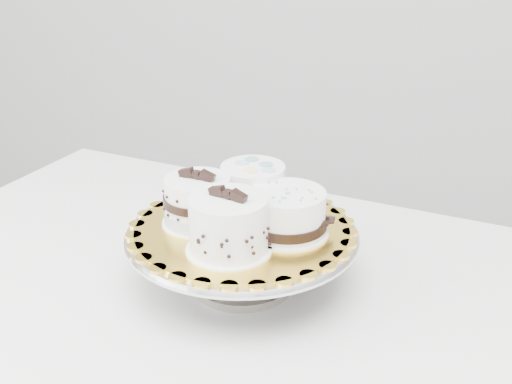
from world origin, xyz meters
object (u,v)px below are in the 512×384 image
(table, at_px, (226,333))
(cake_dots, at_px, (253,188))
(cake_stand, at_px, (242,247))
(cake_swirl, at_px, (228,226))
(cake_ribbon, at_px, (288,214))
(cake_board, at_px, (242,228))
(cake_banded, at_px, (198,203))

(table, bearing_deg, cake_dots, 84.94)
(cake_stand, distance_m, cake_swirl, 0.10)
(cake_ribbon, bearing_deg, cake_stand, -156.97)
(cake_board, xyz_separation_m, cake_dots, (-0.00, 0.06, 0.04))
(cake_banded, bearing_deg, cake_dots, 53.62)
(table, relative_size, cake_dots, 10.60)
(cake_ribbon, bearing_deg, table, -146.82)
(cake_stand, distance_m, cake_banded, 0.09)
(table, xyz_separation_m, cake_board, (0.02, 0.02, 0.18))
(cake_stand, xyz_separation_m, cake_banded, (-0.06, -0.01, 0.07))
(cake_swirl, xyz_separation_m, cake_ribbon, (0.06, 0.07, -0.01))
(cake_dots, height_order, cake_ribbon, cake_dots)
(cake_stand, distance_m, cake_dots, 0.09)
(cake_dots, bearing_deg, cake_ribbon, -37.73)
(table, distance_m, cake_board, 0.18)
(cake_board, height_order, cake_banded, cake_banded)
(cake_swirl, height_order, cake_banded, cake_swirl)
(cake_banded, bearing_deg, cake_stand, 11.01)
(table, xyz_separation_m, cake_swirl, (0.03, -0.05, 0.21))
(table, height_order, cake_banded, cake_banded)
(cake_banded, height_order, cake_ribbon, cake_banded)
(table, distance_m, cake_dots, 0.23)
(cake_stand, bearing_deg, cake_board, 116.57)
(cake_dots, xyz_separation_m, cake_ribbon, (0.07, -0.06, -0.01))
(table, bearing_deg, cake_swirl, -55.59)
(cake_dots, bearing_deg, cake_board, -85.37)
(cake_stand, relative_size, cake_banded, 3.16)
(cake_stand, distance_m, cake_board, 0.03)
(cake_board, distance_m, cake_swirl, 0.08)
(table, xyz_separation_m, cake_stand, (0.02, 0.02, 0.14))
(table, height_order, cake_swirl, cake_swirl)
(cake_stand, xyz_separation_m, cake_board, (-0.00, 0.00, 0.03))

